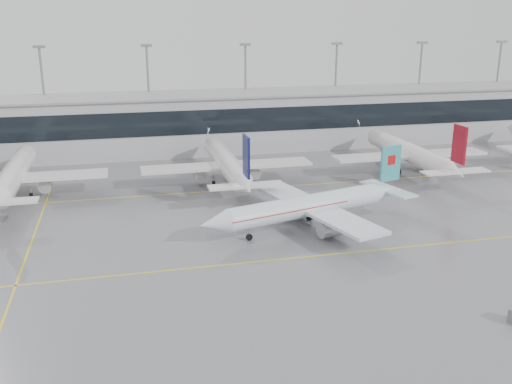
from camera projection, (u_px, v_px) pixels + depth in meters
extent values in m
plane|color=slate|center=(279.00, 260.00, 69.09)|extent=(320.00, 320.00, 0.00)
cube|color=yellow|center=(279.00, 259.00, 69.09)|extent=(120.00, 0.25, 0.01)
cube|color=yellow|center=(231.00, 190.00, 96.98)|extent=(120.00, 0.25, 0.01)
cube|color=yellow|center=(33.00, 237.00, 76.32)|extent=(0.25, 60.00, 0.01)
cube|color=#A9A9AD|center=(203.00, 123.00, 124.97)|extent=(180.00, 15.00, 12.00)
cube|color=black|center=(208.00, 122.00, 117.51)|extent=(180.00, 0.20, 5.00)
cube|color=gray|center=(202.00, 94.00, 123.15)|extent=(182.00, 16.00, 0.40)
cylinder|color=gray|center=(45.00, 101.00, 121.70)|extent=(0.50, 0.50, 22.00)
cube|color=gray|center=(39.00, 47.00, 118.39)|extent=(2.40, 1.00, 0.60)
cylinder|color=gray|center=(149.00, 98.00, 126.62)|extent=(0.50, 0.50, 22.00)
cube|color=gray|center=(146.00, 46.00, 123.31)|extent=(2.40, 1.00, 0.60)
cylinder|color=gray|center=(246.00, 95.00, 131.54)|extent=(0.50, 0.50, 22.00)
cube|color=gray|center=(245.00, 44.00, 128.23)|extent=(2.40, 1.00, 0.60)
cylinder|color=gray|center=(335.00, 92.00, 136.46)|extent=(0.50, 0.50, 22.00)
cube|color=gray|center=(337.00, 43.00, 133.15)|extent=(2.40, 1.00, 0.60)
cylinder|color=gray|center=(418.00, 90.00, 141.38)|extent=(0.50, 0.50, 22.00)
cube|color=gray|center=(422.00, 43.00, 138.07)|extent=(2.40, 1.00, 0.60)
cylinder|color=gray|center=(496.00, 87.00, 146.30)|extent=(0.50, 0.50, 22.00)
cube|color=gray|center=(502.00, 42.00, 142.99)|extent=(2.40, 1.00, 0.60)
cylinder|color=silver|center=(305.00, 206.00, 78.24)|extent=(23.62, 9.49, 3.11)
cone|color=silver|center=(214.00, 223.00, 71.73)|extent=(4.70, 4.08, 3.11)
cone|color=silver|center=(387.00, 191.00, 85.12)|extent=(6.24, 4.52, 3.11)
cube|color=silver|center=(314.00, 207.00, 79.06)|extent=(11.85, 26.03, 0.45)
cube|color=silver|center=(388.00, 189.00, 85.13)|extent=(5.40, 10.25, 0.25)
cube|color=teal|center=(391.00, 163.00, 84.08)|extent=(3.56, 1.33, 5.30)
cylinder|color=#A5A5A6|center=(332.00, 229.00, 75.27)|extent=(4.04, 3.01, 2.10)
cylinder|color=#A5A5A6|center=(292.00, 208.00, 83.26)|extent=(4.04, 3.01, 2.10)
cylinder|color=gray|center=(249.00, 233.00, 74.73)|extent=(0.20, 0.20, 1.29)
cylinder|color=black|center=(249.00, 237.00, 74.92)|extent=(0.95, 0.54, 0.90)
cylinder|color=gray|center=(331.00, 223.00, 77.87)|extent=(0.24, 0.24, 1.29)
cylinder|color=black|center=(331.00, 228.00, 78.05)|extent=(1.18, 0.73, 1.10)
cylinder|color=gray|center=(309.00, 212.00, 82.19)|extent=(0.24, 0.24, 1.29)
cylinder|color=black|center=(309.00, 217.00, 82.38)|extent=(1.18, 0.73, 1.10)
cube|color=#B70F0F|center=(391.00, 160.00, 83.92)|extent=(1.47, 0.82, 1.40)
cube|color=#B70F0F|center=(287.00, 208.00, 76.77)|extent=(18.17, 7.96, 0.12)
cylinder|color=white|center=(14.00, 174.00, 92.69)|extent=(3.59, 27.36, 3.59)
cone|color=white|center=(28.00, 152.00, 107.26)|extent=(3.59, 4.00, 3.59)
cube|color=white|center=(13.00, 178.00, 91.41)|extent=(29.64, 5.00, 0.45)
cylinder|color=#A5A5A6|center=(46.00, 184.00, 93.39)|extent=(2.10, 3.60, 2.10)
cylinder|color=gray|center=(25.00, 172.00, 103.37)|extent=(0.20, 0.20, 1.56)
cylinder|color=black|center=(26.00, 176.00, 103.60)|extent=(0.30, 0.90, 0.90)
cylinder|color=gray|center=(31.00, 191.00, 91.67)|extent=(0.24, 0.24, 1.56)
cylinder|color=black|center=(31.00, 196.00, 91.90)|extent=(0.45, 1.10, 1.10)
cylinder|color=white|center=(226.00, 161.00, 100.51)|extent=(3.59, 27.36, 3.59)
cone|color=white|center=(211.00, 143.00, 115.09)|extent=(3.59, 4.00, 3.59)
cone|color=white|center=(246.00, 187.00, 85.19)|extent=(3.59, 5.60, 3.59)
cube|color=white|center=(227.00, 166.00, 99.24)|extent=(29.64, 5.00, 0.45)
cube|color=white|center=(246.00, 186.00, 84.92)|extent=(11.40, 2.80, 0.25)
cube|color=#0D1347|center=(246.00, 156.00, 83.40)|extent=(0.35, 3.60, 6.12)
cylinder|color=#A5A5A6|center=(200.00, 175.00, 99.07)|extent=(2.10, 3.60, 2.10)
cylinder|color=#A5A5A6|center=(253.00, 172.00, 101.21)|extent=(2.10, 3.60, 2.10)
cylinder|color=gray|center=(216.00, 161.00, 111.19)|extent=(0.20, 0.20, 1.56)
cylinder|color=black|center=(216.00, 165.00, 111.42)|extent=(0.30, 0.90, 0.90)
cylinder|color=gray|center=(214.00, 180.00, 98.33)|extent=(0.24, 0.24, 1.56)
cylinder|color=black|center=(214.00, 184.00, 98.56)|extent=(0.45, 1.10, 1.10)
cylinder|color=gray|center=(243.00, 178.00, 99.50)|extent=(0.24, 0.24, 1.56)
cylinder|color=black|center=(243.00, 182.00, 99.72)|extent=(0.45, 1.10, 1.10)
cylinder|color=white|center=(406.00, 151.00, 108.34)|extent=(3.59, 27.36, 3.59)
cone|color=white|center=(372.00, 135.00, 122.92)|extent=(3.59, 4.00, 3.59)
cone|color=white|center=(455.00, 173.00, 93.02)|extent=(3.59, 5.60, 3.59)
cube|color=white|center=(410.00, 155.00, 107.06)|extent=(29.64, 5.00, 0.45)
cube|color=white|center=(456.00, 172.00, 92.75)|extent=(11.40, 2.80, 0.25)
cube|color=maroon|center=(459.00, 144.00, 91.23)|extent=(0.35, 3.60, 6.12)
cylinder|color=#A5A5A6|center=(385.00, 163.00, 106.89)|extent=(2.10, 3.60, 2.10)
cylinder|color=#A5A5A6|center=(431.00, 161.00, 109.04)|extent=(2.10, 3.60, 2.10)
cylinder|color=gray|center=(381.00, 152.00, 119.02)|extent=(0.20, 0.20, 1.56)
cylinder|color=black|center=(381.00, 156.00, 119.25)|extent=(0.30, 0.90, 0.90)
cylinder|color=gray|center=(399.00, 168.00, 106.16)|extent=(0.24, 0.24, 1.56)
cylinder|color=black|center=(399.00, 172.00, 106.39)|extent=(0.45, 1.10, 1.10)
cylinder|color=gray|center=(424.00, 166.00, 107.32)|extent=(0.24, 0.24, 1.56)
cylinder|color=black|center=(424.00, 170.00, 107.55)|extent=(0.45, 1.10, 1.10)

